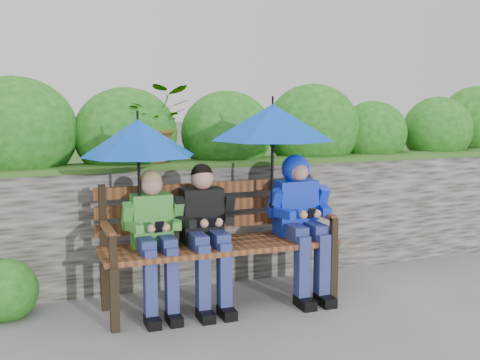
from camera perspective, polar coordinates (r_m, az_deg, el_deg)
name	(u,v)px	position (r m, az deg, el deg)	size (l,w,h in m)	color
ground	(245,304)	(4.72, 0.43, -11.65)	(60.00, 60.00, 0.00)	slate
garden_backdrop	(175,190)	(5.99, -6.19, -0.92)	(8.00, 2.84, 1.89)	#32302A
park_bench	(217,235)	(4.60, -2.17, -5.21)	(1.79, 0.52, 0.94)	black
boy_left	(155,233)	(4.39, -8.11, -5.01)	(0.43, 0.50, 1.06)	#2A8A27
boy_middle	(206,227)	(4.47, -3.29, -4.51)	(0.46, 0.53, 1.09)	black
boy_right	(300,212)	(4.76, 5.74, -3.07)	(0.48, 0.59, 1.13)	#0131CD
umbrella_left	(138,138)	(4.32, -9.64, 3.97)	(0.82, 0.82, 0.78)	#023FC3
umbrella_right	(273,122)	(4.59, 3.11, 5.53)	(0.97, 0.97, 0.86)	#023FC3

